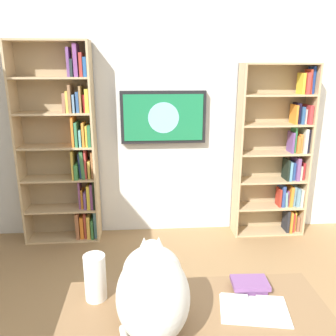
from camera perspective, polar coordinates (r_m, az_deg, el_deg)
The scene contains 8 objects.
wall_back at distance 3.98m, azimuth -0.30°, elevation 8.06°, with size 4.52×0.06×2.70m, color silver.
bookshelf_left at distance 4.18m, azimuth 17.86°, elevation 2.07°, with size 0.81×0.28×1.96m.
bookshelf_right at distance 3.94m, azimuth -16.17°, elevation 3.16°, with size 0.82×0.28×2.18m.
wall_mounted_tv at distance 3.89m, azimuth -0.77°, elevation 8.30°, with size 0.94×0.07×0.58m.
cat at distance 1.70m, azimuth -2.55°, elevation -18.84°, with size 0.34×0.66×0.35m.
open_binder at distance 1.89m, azimuth 13.98°, elevation -21.58°, with size 0.36×0.27×0.02m.
paper_towel_roll at distance 1.89m, azimuth -11.85°, elevation -17.14°, with size 0.11×0.11×0.25m, color white.
desk_book_stack at distance 2.01m, azimuth 13.32°, elevation -18.15°, with size 0.20×0.14×0.05m.
Camera 1 is at (0.25, 1.70, 1.91)m, focal length 37.14 mm.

